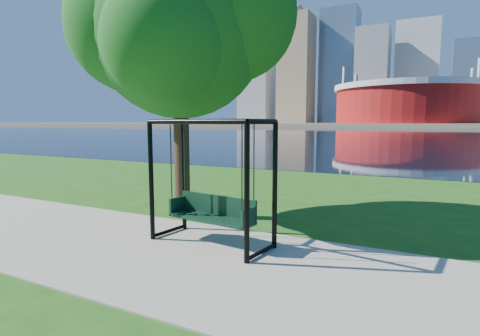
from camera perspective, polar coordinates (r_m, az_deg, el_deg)
The scene contains 8 objects.
ground at distance 7.19m, azimuth -1.58°, elevation -12.99°, with size 900.00×900.00×0.00m, color #1E5114.
path at distance 6.78m, azimuth -3.66°, elevation -14.14°, with size 120.00×4.00×0.03m, color #9E937F.
river at distance 108.01m, azimuth 25.38°, elevation 4.99°, with size 900.00×180.00×0.02m, color black.
far_bank at distance 311.95m, azimuth 26.57°, elevation 5.96°, with size 900.00×228.00×2.00m, color #937F60.
stadium at distance 241.58m, azimuth 24.16°, elevation 9.15°, with size 83.00×83.00×32.00m.
skyline at distance 327.13m, azimuth 26.17°, elevation 12.12°, with size 392.00×66.00×96.50m.
swing at distance 7.47m, azimuth -4.33°, elevation -2.59°, with size 2.58×1.38×2.52m.
park_tree at distance 10.21m, azimuth -9.28°, elevation 20.53°, with size 5.64×5.09×7.01m.
Camera 1 is at (3.24, -5.93, 2.45)m, focal length 28.00 mm.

